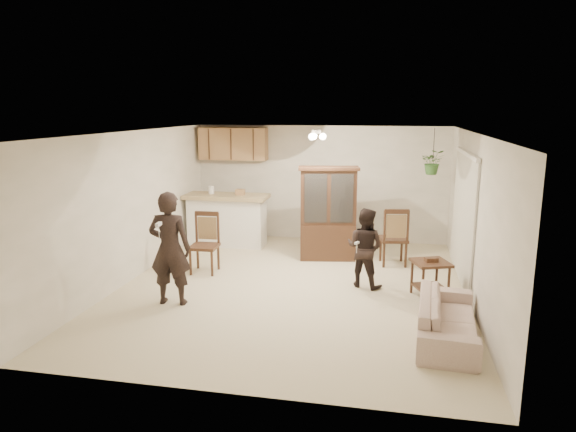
% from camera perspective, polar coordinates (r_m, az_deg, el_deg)
% --- Properties ---
extents(floor, '(6.50, 6.50, 0.00)m').
position_cam_1_polar(floor, '(8.45, 0.44, -7.93)').
color(floor, beige).
rests_on(floor, ground).
extents(ceiling, '(5.50, 6.50, 0.02)m').
position_cam_1_polar(ceiling, '(7.96, 0.47, 9.25)').
color(ceiling, white).
rests_on(ceiling, wall_back).
extents(wall_back, '(5.50, 0.02, 2.50)m').
position_cam_1_polar(wall_back, '(11.28, 3.55, 3.64)').
color(wall_back, white).
rests_on(wall_back, ground).
extents(wall_front, '(5.50, 0.02, 2.50)m').
position_cam_1_polar(wall_front, '(5.06, -6.49, -6.84)').
color(wall_front, white).
rests_on(wall_front, ground).
extents(wall_left, '(0.02, 6.50, 2.50)m').
position_cam_1_polar(wall_left, '(9.03, -16.96, 1.06)').
color(wall_left, white).
rests_on(wall_left, ground).
extents(wall_right, '(0.02, 6.50, 2.50)m').
position_cam_1_polar(wall_right, '(8.08, 20.00, -0.39)').
color(wall_right, white).
rests_on(wall_right, ground).
extents(breakfast_bar, '(1.60, 0.55, 1.00)m').
position_cam_1_polar(breakfast_bar, '(10.95, -6.78, -0.66)').
color(breakfast_bar, white).
rests_on(breakfast_bar, floor).
extents(bar_top, '(1.75, 0.70, 0.08)m').
position_cam_1_polar(bar_top, '(10.85, -6.85, 2.18)').
color(bar_top, tan).
rests_on(bar_top, breakfast_bar).
extents(upper_cabinets, '(1.50, 0.34, 0.70)m').
position_cam_1_polar(upper_cabinets, '(11.42, -6.10, 7.99)').
color(upper_cabinets, '#936240').
rests_on(upper_cabinets, wall_back).
extents(vertical_blinds, '(0.06, 2.30, 2.10)m').
position_cam_1_polar(vertical_blinds, '(8.97, 18.84, -0.11)').
color(vertical_blinds, beige).
rests_on(vertical_blinds, wall_right).
extents(ceiling_fixture, '(0.36, 0.36, 0.20)m').
position_cam_1_polar(ceiling_fixture, '(9.11, 3.15, 8.94)').
color(ceiling_fixture, '#FEE4BE').
rests_on(ceiling_fixture, ceiling).
extents(hanging_plant, '(0.43, 0.37, 0.48)m').
position_cam_1_polar(hanging_plant, '(10.29, 15.79, 5.79)').
color(hanging_plant, '#265120').
rests_on(hanging_plant, ceiling).
extents(plant_cord, '(0.01, 0.01, 0.65)m').
position_cam_1_polar(plant_cord, '(10.27, 15.90, 7.59)').
color(plant_cord, black).
rests_on(plant_cord, ceiling).
extents(sofa, '(0.88, 1.93, 0.73)m').
position_cam_1_polar(sofa, '(6.88, 17.34, -9.99)').
color(sofa, beige).
rests_on(sofa, floor).
extents(adult, '(0.69, 0.48, 1.80)m').
position_cam_1_polar(adult, '(7.72, -13.01, -3.18)').
color(adult, black).
rests_on(adult, floor).
extents(child, '(0.80, 0.72, 1.35)m').
position_cam_1_polar(child, '(8.41, 8.53, -3.35)').
color(child, black).
rests_on(child, floor).
extents(china_hutch, '(1.19, 0.62, 1.79)m').
position_cam_1_polar(china_hutch, '(9.82, 4.46, 0.21)').
color(china_hutch, '#311B12').
rests_on(china_hutch, floor).
extents(side_table, '(0.67, 0.67, 0.63)m').
position_cam_1_polar(side_table, '(8.26, 15.50, -6.70)').
color(side_table, '#311B12').
rests_on(side_table, floor).
extents(chair_bar, '(0.49, 0.49, 1.07)m').
position_cam_1_polar(chair_bar, '(9.24, -9.26, -4.40)').
color(chair_bar, '#311B12').
rests_on(chair_bar, floor).
extents(chair_hutch_left, '(0.65, 0.65, 1.08)m').
position_cam_1_polar(chair_hutch_left, '(11.06, 4.83, -1.55)').
color(chair_hutch_left, '#311B12').
rests_on(chair_hutch_left, floor).
extents(chair_hutch_right, '(0.56, 0.56, 1.09)m').
position_cam_1_polar(chair_hutch_right, '(9.77, 11.60, -3.54)').
color(chair_hutch_right, '#311B12').
rests_on(chair_hutch_right, floor).
extents(controller_adult, '(0.06, 0.15, 0.05)m').
position_cam_1_polar(controller_adult, '(7.27, -14.19, -0.90)').
color(controller_adult, silver).
rests_on(controller_adult, adult).
extents(controller_child, '(0.07, 0.12, 0.03)m').
position_cam_1_polar(controller_child, '(8.11, 7.65, -2.98)').
color(controller_child, silver).
rests_on(controller_child, child).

